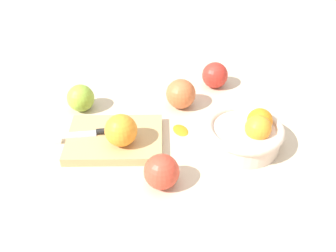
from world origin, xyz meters
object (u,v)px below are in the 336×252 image
at_px(cutting_board, 115,139).
at_px(apple_back_right, 162,172).
at_px(knife, 92,133).
at_px(apple_front_left, 215,75).
at_px(bowl, 246,133).
at_px(apple_front_right, 81,98).
at_px(orange_on_board, 121,130).
at_px(apple_front_left_2, 181,94).

bearing_deg(cutting_board, apple_back_right, 115.93).
bearing_deg(knife, apple_front_left, -154.75).
xyz_separation_m(bowl, apple_front_left, (-0.02, -0.28, 0.00)).
xyz_separation_m(cutting_board, apple_front_right, (0.07, -0.16, 0.03)).
bearing_deg(cutting_board, knife, -18.63).
distance_m(cutting_board, knife, 0.06).
bearing_deg(apple_front_left, cutting_board, 31.08).
bearing_deg(knife, bowl, 164.31).
bearing_deg(orange_on_board, apple_front_right, -66.72).
distance_m(cutting_board, orange_on_board, 0.06).
bearing_deg(apple_front_left, apple_back_right, 55.85).
relative_size(cutting_board, orange_on_board, 3.01).
distance_m(apple_back_right, apple_front_right, 0.36).
xyz_separation_m(cutting_board, orange_on_board, (-0.01, 0.03, 0.05)).
xyz_separation_m(bowl, apple_front_right, (0.38, -0.25, -0.00)).
height_order(bowl, apple_front_left_2, bowl).
distance_m(cutting_board, apple_back_right, 0.18).
relative_size(bowl, apple_front_left_2, 2.29).
bearing_deg(bowl, apple_front_right, -33.35).
xyz_separation_m(bowl, apple_back_right, (0.22, 0.08, 0.00)).
distance_m(bowl, apple_front_left_2, 0.23).
height_order(bowl, apple_front_left, bowl).
bearing_deg(apple_front_right, bowl, 146.65).
height_order(orange_on_board, apple_front_left, orange_on_board).
relative_size(bowl, apple_front_right, 2.55).
height_order(bowl, cutting_board, bowl).
relative_size(knife, apple_back_right, 2.05).
distance_m(bowl, apple_front_left, 0.28).
bearing_deg(bowl, apple_front_left, -93.96).
bearing_deg(apple_front_left, bowl, 86.04).
relative_size(apple_back_right, apple_front_right, 1.03).
distance_m(orange_on_board, knife, 0.09).
height_order(orange_on_board, apple_front_left_2, orange_on_board).
xyz_separation_m(cutting_board, apple_front_left_2, (-0.20, -0.12, 0.03)).
xyz_separation_m(apple_front_left, apple_front_right, (0.39, 0.03, -0.00)).
distance_m(orange_on_board, apple_front_left, 0.39).
distance_m(apple_front_left, apple_back_right, 0.43).
xyz_separation_m(orange_on_board, apple_front_left_2, (-0.18, -0.15, -0.02)).
bearing_deg(orange_on_board, knife, -37.03).
bearing_deg(apple_back_right, apple_front_left, -124.15).
height_order(cutting_board, apple_front_left_2, apple_front_left_2).
xyz_separation_m(bowl, cutting_board, (0.30, -0.08, -0.03)).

